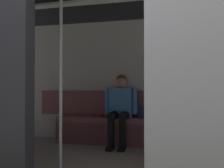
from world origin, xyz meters
TOP-DOWN VIEW (x-y plane):
  - train_car at (0.08, -1.18)m, footprint 6.40×2.67m
  - bench_seat at (0.00, -2.16)m, footprint 2.52×0.44m
  - person_seated at (0.14, -2.10)m, footprint 0.55×0.68m
  - handbag at (-0.28, -2.23)m, footprint 0.26×0.15m
  - book at (0.55, -2.22)m, footprint 0.15×0.22m
  - grab_pole_door at (0.47, -0.53)m, footprint 0.04×0.04m

SIDE VIEW (x-z plane):
  - bench_seat at x=0.00m, z-range 0.12..0.58m
  - book at x=0.55m, z-range 0.46..0.49m
  - handbag at x=-0.28m, z-range 0.46..0.63m
  - person_seated at x=0.14m, z-range 0.09..1.27m
  - grab_pole_door at x=0.47m, z-range 0.00..2.16m
  - train_car at x=0.08m, z-range 0.37..2.67m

